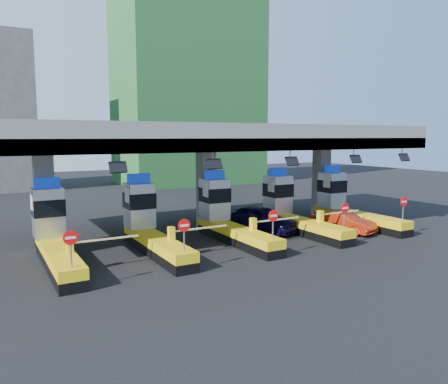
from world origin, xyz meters
TOP-DOWN VIEW (x-y plane):
  - ground at (0.00, 0.00)m, footprint 120.00×120.00m
  - toll_canopy at (0.00, 2.87)m, footprint 28.00×12.09m
  - toll_lane_far_left at (-10.00, 0.28)m, footprint 4.43×8.00m
  - toll_lane_left at (-5.00, 0.28)m, footprint 4.43×8.00m
  - toll_lane_center at (0.00, 0.28)m, footprint 4.43×8.00m
  - toll_lane_right at (5.00, 0.28)m, footprint 4.43×8.00m
  - toll_lane_far_right at (10.00, 0.28)m, footprint 4.43×8.00m
  - bg_building_scaffold at (12.00, 32.00)m, footprint 18.00×12.00m
  - van at (2.99, 0.93)m, footprint 4.02×5.57m
  - red_car at (7.73, -1.77)m, footprint 2.63×4.47m

SIDE VIEW (x-z plane):
  - ground at x=0.00m, z-range 0.00..0.00m
  - red_car at x=7.73m, z-range 0.00..1.39m
  - van at x=2.99m, z-range 0.00..1.76m
  - toll_lane_far_left at x=-10.00m, z-range -0.68..3.47m
  - toll_lane_left at x=-5.00m, z-range -0.68..3.47m
  - toll_lane_center at x=0.00m, z-range -0.68..3.47m
  - toll_lane_right at x=5.00m, z-range -0.68..3.47m
  - toll_lane_far_right at x=10.00m, z-range -0.68..3.47m
  - toll_canopy at x=0.00m, z-range 2.63..9.63m
  - bg_building_scaffold at x=12.00m, z-range 0.00..28.00m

